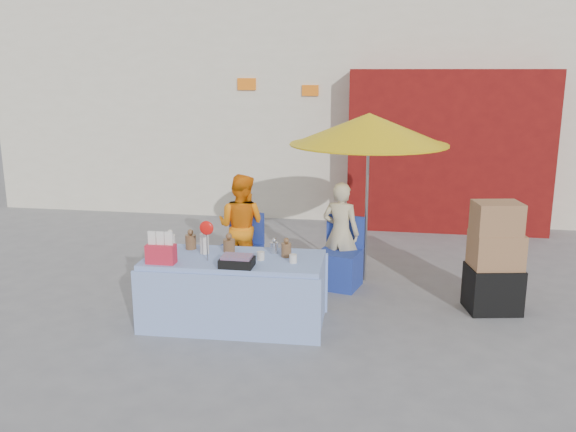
% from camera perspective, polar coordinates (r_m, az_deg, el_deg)
% --- Properties ---
extents(ground, '(80.00, 80.00, 0.00)m').
position_cam_1_polar(ground, '(6.58, -2.52, -9.65)').
color(ground, slate).
rests_on(ground, ground).
extents(backdrop, '(14.00, 8.00, 7.80)m').
position_cam_1_polar(backdrop, '(13.45, 6.64, 15.62)').
color(backdrop, silver).
rests_on(backdrop, ground).
extents(market_table, '(1.90, 0.93, 1.13)m').
position_cam_1_polar(market_table, '(6.38, -5.08, -6.88)').
color(market_table, '#879FD9').
rests_on(market_table, ground).
extents(chair_left, '(0.58, 0.57, 0.85)m').
position_cam_1_polar(chair_left, '(7.67, -4.54, -4.23)').
color(chair_left, '#203596').
rests_on(chair_left, ground).
extents(chair_right, '(0.58, 0.57, 0.85)m').
position_cam_1_polar(chair_right, '(7.47, 4.83, -4.72)').
color(chair_right, '#203596').
rests_on(chair_right, ground).
extents(vendor_orange, '(0.75, 0.65, 1.34)m').
position_cam_1_polar(vendor_orange, '(7.68, -4.38, -0.99)').
color(vendor_orange, orange).
rests_on(vendor_orange, ground).
extents(vendor_beige, '(0.52, 0.41, 1.27)m').
position_cam_1_polar(vendor_beige, '(7.49, 4.95, -1.63)').
color(vendor_beige, '#CBBB8F').
rests_on(vendor_beige, ground).
extents(umbrella, '(1.90, 1.90, 2.09)m').
position_cam_1_polar(umbrella, '(7.40, 7.58, 8.01)').
color(umbrella, gray).
rests_on(umbrella, ground).
extents(box_stack, '(0.63, 0.55, 1.23)m').
position_cam_1_polar(box_stack, '(6.98, 18.77, -4.05)').
color(box_stack, black).
rests_on(box_stack, ground).
extents(tarp_bundle, '(0.77, 0.66, 0.31)m').
position_cam_1_polar(tarp_bundle, '(6.88, -9.92, -7.42)').
color(tarp_bundle, yellow).
rests_on(tarp_bundle, ground).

